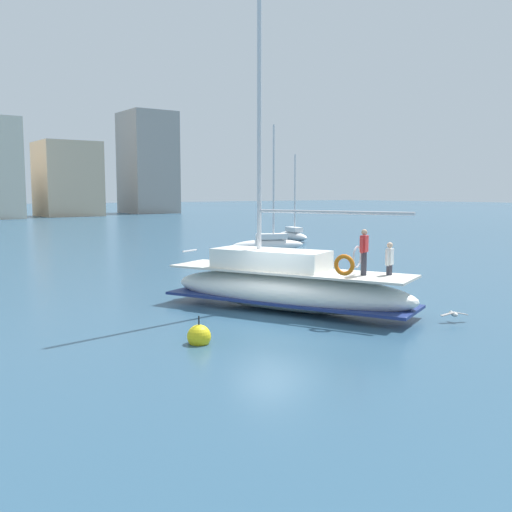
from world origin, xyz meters
TOP-DOWN VIEW (x-y plane):
  - ground_plane at (0.00, 0.00)m, footprint 400.00×400.00m
  - main_sailboat at (1.19, 0.65)m, footprint 6.17×9.73m
  - moored_sloop_far at (20.19, 23.70)m, footprint 2.27×5.17m
  - moored_catamaran at (13.11, 17.73)m, footprint 5.54×2.88m
  - seagull at (4.46, -4.21)m, footprint 0.92×0.53m
  - mooring_buoy at (-3.81, -1.70)m, footprint 0.69×0.69m

SIDE VIEW (x-z plane):
  - ground_plane at x=0.00m, z-range 0.00..0.00m
  - mooring_buoy at x=-3.81m, z-range -0.26..0.68m
  - seagull at x=4.46m, z-range 0.19..0.35m
  - moored_sloop_far at x=20.19m, z-range -3.20..4.29m
  - moored_catamaran at x=13.11m, z-range -3.92..5.12m
  - main_sailboat at x=1.19m, z-range -5.81..7.63m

